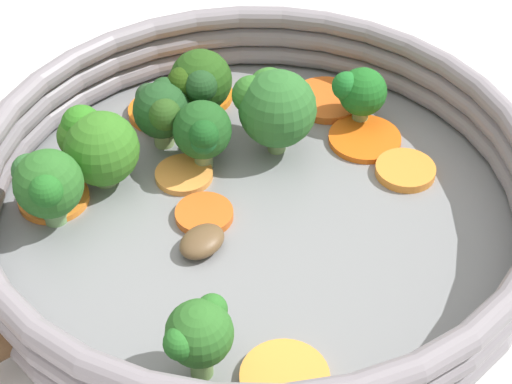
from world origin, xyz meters
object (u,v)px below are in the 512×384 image
object	(u,v)px
skillet	(256,220)
carrot_slice_1	(327,100)
broccoli_floret_0	(199,82)
broccoli_floret_5	(162,109)
carrot_slice_6	(285,378)
carrot_slice_7	(160,111)
broccoli_floret_1	(96,144)
broccoli_floret_4	(359,91)
carrot_slice_3	(184,175)
broccoli_floret_6	(199,334)
mushroom_piece_0	(202,241)
carrot_slice_8	(204,214)
broccoli_floret_2	(47,184)
broccoli_floret_3	(274,105)
carrot_slice_0	(199,95)
carrot_slice_4	(405,170)
carrot_slice_2	(365,139)
carrot_slice_5	(54,198)
broccoli_floret_7	(201,133)

from	to	relation	value
skillet	carrot_slice_1	world-z (taller)	carrot_slice_1
broccoli_floret_0	broccoli_floret_5	bearing A→B (deg)	-84.83
carrot_slice_6	carrot_slice_7	world-z (taller)	same
carrot_slice_7	broccoli_floret_5	world-z (taller)	broccoli_floret_5
broccoli_floret_1	broccoli_floret_4	distance (m)	0.17
carrot_slice_6	broccoli_floret_1	size ratio (longest dim) A/B	0.85
carrot_slice_3	carrot_slice_7	xyz separation A→B (m)	(-0.06, 0.02, 0.00)
broccoli_floret_6	mushroom_piece_0	bearing A→B (deg)	144.14
carrot_slice_7	carrot_slice_8	world-z (taller)	same
broccoli_floret_0	broccoli_floret_6	size ratio (longest dim) A/B	1.11
carrot_slice_7	mushroom_piece_0	size ratio (longest dim) A/B	1.45
broccoli_floret_2	broccoli_floret_3	world-z (taller)	broccoli_floret_3
carrot_slice_1	carrot_slice_7	distance (m)	0.11
carrot_slice_6	carrot_slice_8	size ratio (longest dim) A/B	1.29
carrot_slice_8	carrot_slice_1	bearing A→B (deg)	106.74
carrot_slice_0	carrot_slice_7	size ratio (longest dim) A/B	1.10
broccoli_floret_3	broccoli_floret_6	world-z (taller)	broccoli_floret_3
skillet	carrot_slice_0	xyz separation A→B (m)	(-0.11, 0.04, 0.01)
carrot_slice_1	broccoli_floret_5	distance (m)	0.12
carrot_slice_4	broccoli_floret_3	world-z (taller)	broccoli_floret_3
broccoli_floret_0	broccoli_floret_6	world-z (taller)	broccoli_floret_0
carrot_slice_2	carrot_slice_8	bearing A→B (deg)	-93.04
carrot_slice_0	carrot_slice_4	distance (m)	0.15
mushroom_piece_0	broccoli_floret_4	bearing A→B (deg)	101.95
skillet	broccoli_floret_4	size ratio (longest dim) A/B	7.70
broccoli_floret_5	carrot_slice_7	bearing A→B (deg)	151.90
broccoli_floret_5	broccoli_floret_6	size ratio (longest dim) A/B	0.95
broccoli_floret_3	broccoli_floret_5	distance (m)	0.07
broccoli_floret_6	mushroom_piece_0	xyz separation A→B (m)	(-0.07, 0.05, -0.02)
broccoli_floret_2	carrot_slice_8	bearing A→B (deg)	53.28
carrot_slice_8	broccoli_floret_4	distance (m)	0.13
broccoli_floret_0	carrot_slice_8	bearing A→B (deg)	-34.40
carrot_slice_2	carrot_slice_6	bearing A→B (deg)	-55.10
carrot_slice_5	broccoli_floret_4	distance (m)	0.20
broccoli_floret_6	broccoli_floret_7	distance (m)	0.15
carrot_slice_5	carrot_slice_8	bearing A→B (deg)	42.84
broccoli_floret_7	broccoli_floret_0	bearing A→B (deg)	145.84
carrot_slice_6	broccoli_floret_6	distance (m)	0.05
skillet	carrot_slice_5	distance (m)	0.12
carrot_slice_0	broccoli_floret_1	size ratio (longest dim) A/B	0.89
carrot_slice_2	broccoli_floret_1	bearing A→B (deg)	-115.83
carrot_slice_3	broccoli_floret_2	distance (m)	0.09
carrot_slice_0	broccoli_floret_3	size ratio (longest dim) A/B	0.82
carrot_slice_3	broccoli_floret_6	distance (m)	0.15
carrot_slice_4	carrot_slice_8	world-z (taller)	same
broccoli_floret_5	mushroom_piece_0	xyz separation A→B (m)	(0.09, -0.03, -0.02)
broccoli_floret_0	carrot_slice_2	bearing A→B (deg)	41.62
carrot_slice_0	broccoli_floret_2	world-z (taller)	broccoli_floret_2
carrot_slice_3	broccoli_floret_2	bearing A→B (deg)	-100.92
carrot_slice_7	broccoli_floret_7	bearing A→B (deg)	-8.55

